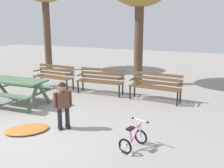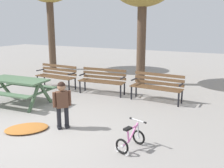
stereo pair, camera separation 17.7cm
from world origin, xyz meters
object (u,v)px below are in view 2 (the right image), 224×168
at_px(child_standing, 62,101).
at_px(kids_bicycle, 131,139).
at_px(picnic_table, 18,85).
at_px(park_bench_right, 157,85).
at_px(park_bench_far_left, 57,74).
at_px(park_bench_left, 103,79).

height_order(child_standing, kids_bicycle, child_standing).
bearing_deg(picnic_table, child_standing, -21.12).
height_order(park_bench_right, kids_bicycle, park_bench_right).
distance_m(picnic_table, kids_bicycle, 4.23).
height_order(picnic_table, kids_bicycle, picnic_table).
bearing_deg(kids_bicycle, park_bench_right, 98.12).
xyz_separation_m(park_bench_right, child_standing, (-1.31, -3.02, 0.14)).
bearing_deg(picnic_table, kids_bicycle, -15.51).
relative_size(picnic_table, child_standing, 1.70).
relative_size(park_bench_far_left, park_bench_left, 1.00).
height_order(park_bench_far_left, park_bench_left, same).
xyz_separation_m(picnic_table, child_standing, (2.28, -0.88, 0.06)).
bearing_deg(picnic_table, park_bench_far_left, 95.71).
distance_m(park_bench_far_left, park_bench_left, 1.89).
bearing_deg(child_standing, park_bench_right, 66.51).
bearing_deg(child_standing, park_bench_far_left, 130.02).
distance_m(child_standing, kids_bicycle, 1.85).
bearing_deg(park_bench_right, park_bench_far_left, -179.11).
height_order(park_bench_right, child_standing, child_standing).
bearing_deg(park_bench_right, park_bench_left, 179.78).
bearing_deg(park_bench_left, kids_bicycle, -54.02).
distance_m(park_bench_left, park_bench_right, 1.91).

